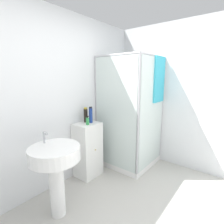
% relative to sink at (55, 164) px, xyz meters
% --- Properties ---
extents(wall_back, '(6.40, 0.06, 2.50)m').
position_rel_sink_xyz_m(wall_back, '(0.39, 0.54, 0.61)').
color(wall_back, silver).
rests_on(wall_back, ground_plane).
extents(wall_right, '(0.06, 6.40, 2.50)m').
position_rel_sink_xyz_m(wall_right, '(2.09, -1.16, 0.61)').
color(wall_right, silver).
rests_on(wall_right, ground_plane).
extents(shower_enclosure, '(0.88, 0.91, 1.93)m').
position_rel_sink_xyz_m(shower_enclosure, '(1.57, -0.02, -0.10)').
color(shower_enclosure, white).
rests_on(shower_enclosure, ground_plane).
extents(vanity_cabinet, '(0.38, 0.35, 0.88)m').
position_rel_sink_xyz_m(vanity_cabinet, '(0.81, 0.34, -0.20)').
color(vanity_cabinet, white).
rests_on(vanity_cabinet, ground_plane).
extents(sink, '(0.56, 0.56, 0.97)m').
position_rel_sink_xyz_m(sink, '(0.00, 0.00, 0.00)').
color(sink, white).
rests_on(sink, ground_plane).
extents(soap_dispenser, '(0.05, 0.05, 0.14)m').
position_rel_sink_xyz_m(soap_dispenser, '(0.77, 0.28, 0.29)').
color(soap_dispenser, green).
rests_on(soap_dispenser, vanity_cabinet).
extents(shampoo_bottle_tall_black, '(0.06, 0.06, 0.24)m').
position_rel_sink_xyz_m(shampoo_bottle_tall_black, '(0.86, 0.41, 0.35)').
color(shampoo_bottle_tall_black, black).
rests_on(shampoo_bottle_tall_black, vanity_cabinet).
extents(shampoo_bottle_blue, '(0.05, 0.05, 0.26)m').
position_rel_sink_xyz_m(shampoo_bottle_blue, '(0.88, 0.32, 0.36)').
color(shampoo_bottle_blue, navy).
rests_on(shampoo_bottle_blue, vanity_cabinet).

